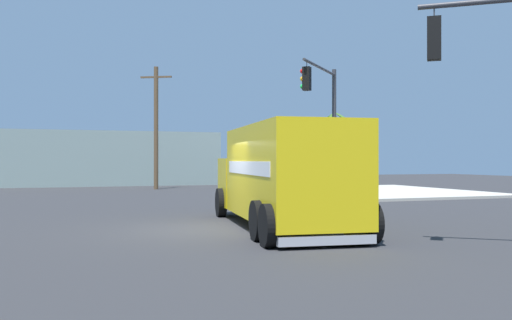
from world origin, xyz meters
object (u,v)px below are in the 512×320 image
traffic_light_secondary (325,112)px  palm_tree_far (335,137)px  delivery_truck (282,176)px  utility_pole (156,126)px

traffic_light_secondary → palm_tree_far: traffic_light_secondary is taller
delivery_truck → palm_tree_far: size_ratio=1.65×
traffic_light_secondary → delivery_truck: bearing=-125.2°
delivery_truck → traffic_light_secondary: size_ratio=1.43×
delivery_truck → utility_pole: utility_pole is taller
delivery_truck → palm_tree_far: palm_tree_far is taller
delivery_truck → palm_tree_far: 23.05m
palm_tree_far → utility_pole: (-12.07, 3.04, 0.71)m
palm_tree_far → utility_pole: size_ratio=0.63×
traffic_light_secondary → palm_tree_far: size_ratio=1.16×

